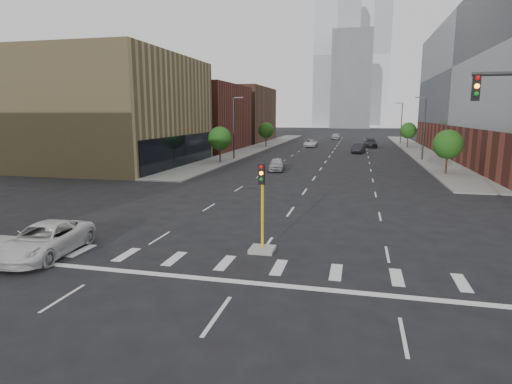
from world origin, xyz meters
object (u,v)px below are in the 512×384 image
(median_traffic_signal, at_px, (262,233))
(car_distant, at_px, (336,136))
(car_mid_right, at_px, (359,148))
(car_near_left, at_px, (277,164))
(car_far_left, at_px, (311,143))
(parked_minivan, at_px, (45,240))
(car_deep_right, at_px, (370,143))

(median_traffic_signal, height_order, car_distant, median_traffic_signal)
(median_traffic_signal, bearing_deg, car_mid_right, 85.46)
(car_near_left, height_order, car_far_left, car_near_left)
(car_far_left, bearing_deg, parked_minivan, -93.35)
(parked_minivan, bearing_deg, car_mid_right, 70.21)
(median_traffic_signal, xyz_separation_m, car_near_left, (-4.98, 30.21, -0.21))
(median_traffic_signal, relative_size, car_deep_right, 0.76)
(car_near_left, relative_size, car_deep_right, 0.77)
(parked_minivan, bearing_deg, car_deep_right, 70.90)
(car_near_left, relative_size, parked_minivan, 0.81)
(car_near_left, bearing_deg, car_deep_right, 67.54)
(median_traffic_signal, distance_m, car_near_left, 30.62)
(car_mid_right, height_order, car_deep_right, car_deep_right)
(median_traffic_signal, bearing_deg, parked_minivan, -163.48)
(car_deep_right, bearing_deg, car_mid_right, -102.25)
(car_far_left, bearing_deg, median_traffic_signal, -85.13)
(median_traffic_signal, height_order, car_mid_right, median_traffic_signal)
(car_deep_right, xyz_separation_m, car_distant, (-8.27, 25.21, -0.02))
(parked_minivan, bearing_deg, median_traffic_signal, 10.43)
(parked_minivan, bearing_deg, car_near_left, 75.30)
(car_far_left, bearing_deg, car_deep_right, 7.35)
(car_far_left, xyz_separation_m, parked_minivan, (-4.88, -71.19, 0.03))
(median_traffic_signal, xyz_separation_m, car_mid_right, (4.48, 56.45, -0.13))
(car_mid_right, bearing_deg, car_distant, 107.99)
(median_traffic_signal, relative_size, car_near_left, 0.98)
(car_far_left, distance_m, parked_minivan, 71.36)
(car_mid_right, bearing_deg, car_near_left, -100.67)
(car_near_left, xyz_separation_m, parked_minivan, (-5.02, -33.17, 0.01))
(car_mid_right, height_order, car_far_left, car_mid_right)
(car_distant, xyz_separation_m, parked_minivan, (-8.50, -97.81, -0.05))
(car_mid_right, distance_m, car_deep_right, 13.38)
(car_mid_right, distance_m, parked_minivan, 61.16)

